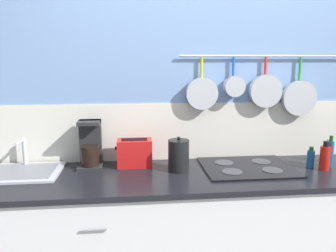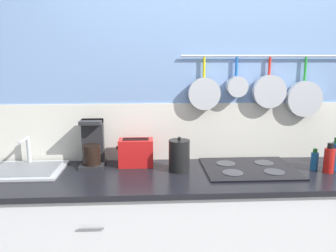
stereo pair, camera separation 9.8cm
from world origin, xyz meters
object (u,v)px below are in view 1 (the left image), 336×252
Objects in this scene: toaster at (135,153)px; bottle_cooking_wine at (325,157)px; kettle at (179,155)px; bottle_sesame_oil at (311,159)px; bottle_hot_sauce at (328,152)px; bottle_olive_oil at (330,153)px; coffee_maker at (90,148)px.

bottle_cooking_wine is at bearing -9.64° from toaster.
kettle is 0.91m from bottle_sesame_oil.
kettle is 1.37× the size of bottle_hot_sauce.
toaster is 1.29m from bottle_cooking_wine.
kettle reaches higher than bottle_sesame_oil.
bottle_olive_oil is (1.05, -0.04, -0.01)m from kettle.
bottle_hot_sauce is at bearing 3.99° from kettle.
coffee_maker is 1.60m from bottle_cooking_wine.
bottle_cooking_wine is (0.98, -0.09, -0.02)m from kettle.
coffee_maker is 1.66m from bottle_olive_oil.
bottle_olive_oil reaches higher than bottle_hot_sauce.
coffee_maker reaches higher than bottle_hot_sauce.
bottle_sesame_oil is (1.20, -0.16, -0.03)m from toaster.
coffee_maker is 1.71m from bottle_hot_sauce.
coffee_maker is at bearing 171.40° from bottle_cooking_wine.
kettle is at bearing -13.97° from coffee_maker.
bottle_sesame_oil is at bearing -7.00° from coffee_maker.
bottle_olive_oil is at bearing -6.94° from toaster.
bottle_cooking_wine is (0.07, -0.05, 0.02)m from bottle_sesame_oil.
coffee_maker is 1.52m from bottle_sesame_oil.
bottle_cooking_wine is 1.16× the size of bottle_hot_sauce.
coffee_maker reaches higher than bottle_olive_oil.
bottle_olive_oil is at bearing -6.43° from coffee_maker.
toaster is 1.40m from bottle_hot_sauce.
toaster reaches higher than bottle_sesame_oil.
bottle_cooking_wine is at bearing -8.60° from coffee_maker.
toaster is 1.48× the size of bottle_hot_sauce.
bottle_olive_oil is at bearing -0.17° from bottle_sesame_oil.
toaster is at bearing -4.19° from coffee_maker.
bottle_hot_sauce is at bearing 30.13° from bottle_sesame_oil.
coffee_maker is 0.31m from toaster.
bottle_sesame_oil is 0.14m from bottle_olive_oil.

